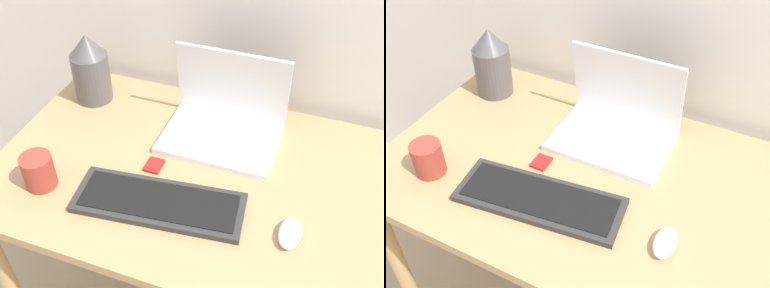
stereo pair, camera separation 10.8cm
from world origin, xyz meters
TOP-DOWN VIEW (x-y plane):
  - desk at (0.00, 0.37)m, footprint 1.13×0.74m
  - laptop at (0.03, 0.55)m, footprint 0.34×0.25m
  - keyboard at (-0.04, 0.22)m, footprint 0.46×0.21m
  - mouse at (0.30, 0.23)m, footprint 0.05×0.10m
  - vase at (-0.43, 0.59)m, footprint 0.12×0.12m
  - mp3_player at (-0.11, 0.35)m, footprint 0.05×0.06m
  - mug at (-0.37, 0.18)m, footprint 0.08×0.08m

SIDE VIEW (x-z plane):
  - desk at x=0.00m, z-range 0.28..1.06m
  - mp3_player at x=-0.11m, z-range 0.78..0.79m
  - keyboard at x=-0.04m, z-range 0.78..0.80m
  - mouse at x=0.30m, z-range 0.78..0.81m
  - mug at x=-0.37m, z-range 0.78..0.88m
  - laptop at x=0.03m, z-range 0.70..0.97m
  - vase at x=-0.43m, z-range 0.78..1.01m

